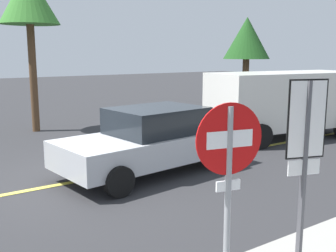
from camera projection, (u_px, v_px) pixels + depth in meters
ground_plane at (92, 179)px, 9.15m from camera, size 80.00×80.00×0.00m
lane_marking_centre at (196, 159)px, 10.81m from camera, size 28.00×0.16×0.01m
stop_sign at (228, 173)px, 4.18m from camera, size 0.74×0.20×2.34m
speed_limit_sign at (306, 140)px, 4.99m from camera, size 0.52×0.19×2.52m
white_van at (285, 100)px, 13.46m from camera, size 5.44×2.87×2.20m
car_silver_approaching at (152, 140)px, 9.57m from camera, size 4.63×2.50×1.55m
tree_left_verge at (247, 39)px, 21.41m from camera, size 2.48×2.48×4.72m
tree_centre_verge at (29, 0)px, 13.91m from camera, size 2.08×2.08×5.67m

